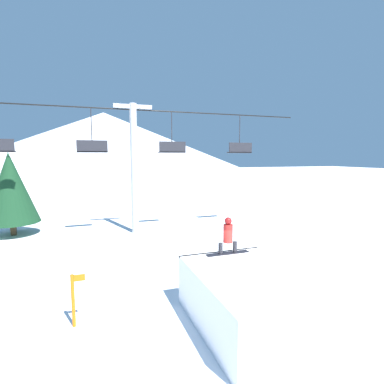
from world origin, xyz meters
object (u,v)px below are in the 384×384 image
(trail_marker, at_px, (74,299))
(pine_tree_near, at_px, (10,188))
(snow_ramp, at_px, (250,300))
(snowboarder, at_px, (228,236))

(trail_marker, bearing_deg, pine_tree_near, 108.29)
(pine_tree_near, distance_m, trail_marker, 13.22)
(snow_ramp, height_order, snowboarder, snowboarder)
(snow_ramp, distance_m, pine_tree_near, 16.84)
(pine_tree_near, relative_size, trail_marker, 3.30)
(snow_ramp, bearing_deg, snowboarder, 85.09)
(snowboarder, height_order, trail_marker, snowboarder)
(snow_ramp, height_order, trail_marker, snow_ramp)
(pine_tree_near, bearing_deg, snowboarder, -53.29)
(pine_tree_near, xyz_separation_m, trail_marker, (4.09, -12.38, -2.19))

